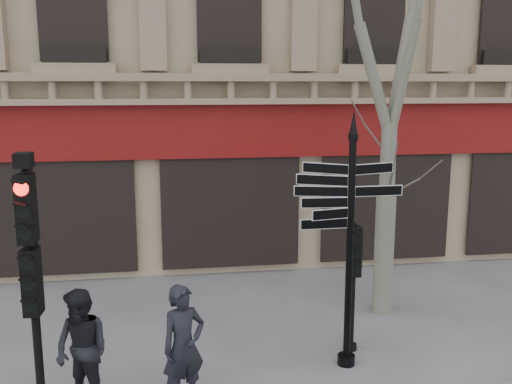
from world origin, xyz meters
TOP-DOWN VIEW (x-y plane):
  - ground at (0.00, 0.00)m, footprint 80.00×80.00m
  - fingerpost at (1.42, -0.10)m, footprint 2.06×2.06m
  - traffic_signal_main at (-3.39, -0.84)m, footprint 0.44×0.33m
  - traffic_signal_secondary at (1.66, 0.42)m, footprint 0.40×0.30m
  - pedestrian_a at (-1.34, -0.94)m, footprint 0.80×0.69m
  - pedestrian_b at (-2.80, -0.77)m, footprint 1.11×1.07m

SIDE VIEW (x-z plane):
  - ground at x=0.00m, z-range 0.00..0.00m
  - pedestrian_b at x=-2.80m, z-range 0.00..1.80m
  - pedestrian_a at x=-1.34m, z-range 0.00..1.86m
  - traffic_signal_secondary at x=1.66m, z-range 0.45..2.74m
  - traffic_signal_main at x=-3.39m, z-range 0.50..4.30m
  - fingerpost at x=1.42m, z-range 0.74..5.05m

